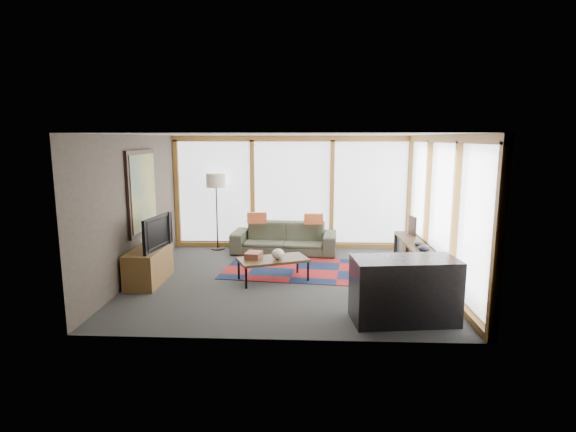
{
  "coord_description": "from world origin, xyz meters",
  "views": [
    {
      "loc": [
        0.38,
        -7.86,
        2.54
      ],
      "look_at": [
        0.0,
        0.4,
        1.1
      ],
      "focal_mm": 28.0,
      "sensor_mm": 36.0,
      "label": 1
    }
  ],
  "objects_px": {
    "floor_lamp": "(217,212)",
    "coffee_table": "(273,269)",
    "tv_console": "(149,265)",
    "bar_counter": "(404,290)",
    "bookshelf": "(416,258)",
    "sofa": "(284,238)",
    "television": "(153,232)"
  },
  "relations": [
    {
      "from": "coffee_table",
      "to": "tv_console",
      "type": "height_order",
      "value": "tv_console"
    },
    {
      "from": "sofa",
      "to": "coffee_table",
      "type": "relative_size",
      "value": 1.89
    },
    {
      "from": "floor_lamp",
      "to": "bar_counter",
      "type": "bearing_deg",
      "value": -49.33
    },
    {
      "from": "bookshelf",
      "to": "tv_console",
      "type": "bearing_deg",
      "value": -171.08
    },
    {
      "from": "floor_lamp",
      "to": "bookshelf",
      "type": "distance_m",
      "value": 4.51
    },
    {
      "from": "coffee_table",
      "to": "bookshelf",
      "type": "xyz_separation_m",
      "value": [
        2.68,
        0.57,
        0.08
      ]
    },
    {
      "from": "floor_lamp",
      "to": "coffee_table",
      "type": "xyz_separation_m",
      "value": [
        1.47,
        -2.26,
        -0.67
      ]
    },
    {
      "from": "tv_console",
      "to": "television",
      "type": "height_order",
      "value": "television"
    },
    {
      "from": "coffee_table",
      "to": "sofa",
      "type": "bearing_deg",
      "value": 87.38
    },
    {
      "from": "floor_lamp",
      "to": "tv_console",
      "type": "relative_size",
      "value": 1.43
    },
    {
      "from": "tv_console",
      "to": "bar_counter",
      "type": "bearing_deg",
      "value": -20.35
    },
    {
      "from": "sofa",
      "to": "coffee_table",
      "type": "xyz_separation_m",
      "value": [
        -0.09,
        -2.0,
        -0.13
      ]
    },
    {
      "from": "floor_lamp",
      "to": "television",
      "type": "distance_m",
      "value": 2.54
    },
    {
      "from": "bookshelf",
      "to": "tv_console",
      "type": "distance_m",
      "value": 4.93
    },
    {
      "from": "floor_lamp",
      "to": "tv_console",
      "type": "bearing_deg",
      "value": -106.62
    },
    {
      "from": "sofa",
      "to": "tv_console",
      "type": "bearing_deg",
      "value": -131.78
    },
    {
      "from": "sofa",
      "to": "bookshelf",
      "type": "xyz_separation_m",
      "value": [
        2.58,
        -1.42,
        -0.05
      ]
    },
    {
      "from": "sofa",
      "to": "tv_console",
      "type": "relative_size",
      "value": 1.87
    },
    {
      "from": "sofa",
      "to": "bookshelf",
      "type": "height_order",
      "value": "sofa"
    },
    {
      "from": "bookshelf",
      "to": "television",
      "type": "relative_size",
      "value": 2.24
    },
    {
      "from": "television",
      "to": "bar_counter",
      "type": "xyz_separation_m",
      "value": [
        4.07,
        -1.54,
        -0.46
      ]
    },
    {
      "from": "sofa",
      "to": "coffee_table",
      "type": "height_order",
      "value": "sofa"
    },
    {
      "from": "sofa",
      "to": "bookshelf",
      "type": "distance_m",
      "value": 2.95
    },
    {
      "from": "television",
      "to": "coffee_table",
      "type": "bearing_deg",
      "value": -76.59
    },
    {
      "from": "television",
      "to": "bar_counter",
      "type": "relative_size",
      "value": 0.72
    },
    {
      "from": "tv_console",
      "to": "sofa",
      "type": "bearing_deg",
      "value": 43.71
    },
    {
      "from": "sofa",
      "to": "bar_counter",
      "type": "distance_m",
      "value": 4.18
    },
    {
      "from": "sofa",
      "to": "bar_counter",
      "type": "xyz_separation_m",
      "value": [
        1.88,
        -3.73,
        0.12
      ]
    },
    {
      "from": "floor_lamp",
      "to": "bar_counter",
      "type": "distance_m",
      "value": 5.29
    },
    {
      "from": "tv_console",
      "to": "coffee_table",
      "type": "bearing_deg",
      "value": 5.02
    },
    {
      "from": "floor_lamp",
      "to": "sofa",
      "type": "bearing_deg",
      "value": -9.54
    },
    {
      "from": "bookshelf",
      "to": "bar_counter",
      "type": "bearing_deg",
      "value": -107.05
    }
  ]
}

